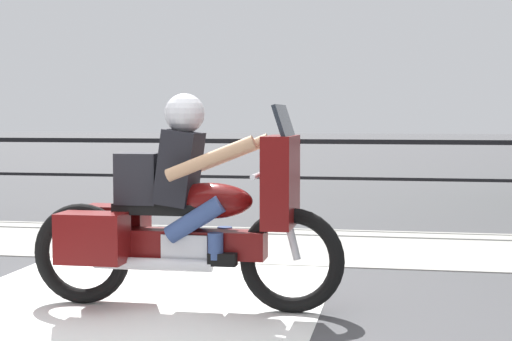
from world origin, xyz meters
name	(u,v)px	position (x,y,z in m)	size (l,w,h in m)	color
ground_plane	(157,324)	(0.00, 0.00, 0.00)	(120.00, 120.00, 0.00)	#424244
sidewalk_band	(250,243)	(0.00, 3.40, 0.01)	(44.00, 2.40, 0.01)	#99968E
crosswalk_band	(94,329)	(-0.37, -0.20, 0.00)	(2.86, 6.00, 0.01)	silver
fence_railing	(273,157)	(0.00, 5.01, 0.87)	(36.00, 0.05, 1.11)	black
motorcycle	(184,213)	(0.07, 0.47, 0.70)	(2.33, 0.76, 1.57)	black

